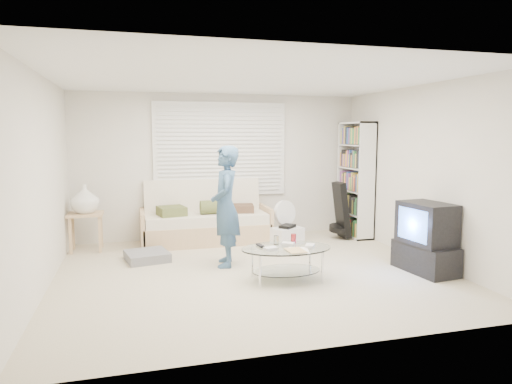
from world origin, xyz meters
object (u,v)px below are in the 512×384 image
object	(u,v)px
tv_unit	(426,239)
coffee_table	(287,254)
futon_sofa	(206,222)
bookshelf	(355,180)

from	to	relation	value
tv_unit	coffee_table	world-z (taller)	tv_unit
tv_unit	coffee_table	distance (m)	1.89
futon_sofa	bookshelf	xyz separation A→B (m)	(2.65, -0.20, 0.67)
tv_unit	bookshelf	bearing A→B (deg)	86.81
bookshelf	coffee_table	size ratio (longest dim) A/B	1.76
bookshelf	tv_unit	distance (m)	2.32
bookshelf	futon_sofa	bearing A→B (deg)	175.68
futon_sofa	tv_unit	size ratio (longest dim) A/B	2.31
bookshelf	tv_unit	size ratio (longest dim) A/B	2.20
futon_sofa	tv_unit	distance (m)	3.52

